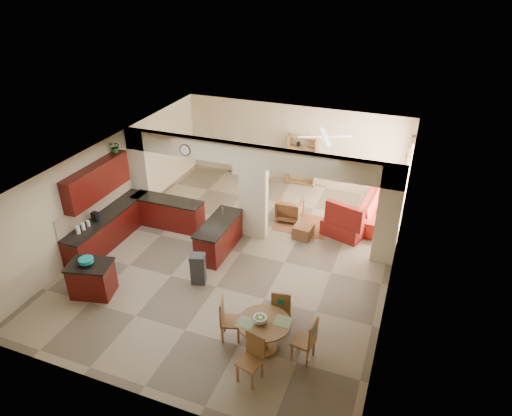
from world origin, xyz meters
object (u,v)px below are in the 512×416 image
at_px(kitchen_island, 92,279).
at_px(sofa, 379,210).
at_px(dining_table, 264,331).
at_px(armchair, 290,209).

relative_size(kitchen_island, sofa, 0.46).
bearing_deg(kitchen_island, sofa, 31.76).
relative_size(dining_table, armchair, 1.41).
bearing_deg(kitchen_island, dining_table, -16.42).
bearing_deg(dining_table, armchair, 101.54).
height_order(sofa, armchair, sofa).
distance_m(sofa, armchair, 2.73).
bearing_deg(armchair, kitchen_island, 55.89).
xyz_separation_m(sofa, armchair, (-2.59, -0.89, -0.01)).
relative_size(dining_table, sofa, 0.44).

